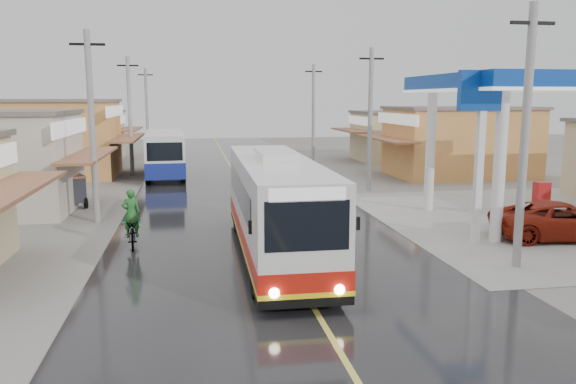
% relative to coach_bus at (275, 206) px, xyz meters
% --- Properties ---
extents(ground, '(120.00, 120.00, 0.00)m').
position_rel_coach_bus_xyz_m(ground, '(0.25, -2.58, -1.70)').
color(ground, slate).
rests_on(ground, ground).
extents(road, '(12.00, 90.00, 0.02)m').
position_rel_coach_bus_xyz_m(road, '(0.25, 12.42, -1.69)').
color(road, black).
rests_on(road, ground).
extents(centre_line, '(0.15, 90.00, 0.01)m').
position_rel_coach_bus_xyz_m(centre_line, '(0.25, 12.42, -1.68)').
color(centre_line, '#D8CC4C').
rests_on(centre_line, road).
extents(shopfronts_left, '(11.00, 44.00, 5.20)m').
position_rel_coach_bus_xyz_m(shopfronts_left, '(-12.75, 15.42, -1.70)').
color(shopfronts_left, '#C6B287').
rests_on(shopfronts_left, ground).
extents(shopfronts_right, '(11.00, 44.00, 4.80)m').
position_rel_coach_bus_xyz_m(shopfronts_right, '(15.25, 9.42, -1.70)').
color(shopfronts_right, '#BAB3A3').
rests_on(shopfronts_right, ground).
extents(utility_poles_left, '(1.60, 50.00, 8.00)m').
position_rel_coach_bus_xyz_m(utility_poles_left, '(-6.75, 13.42, -1.70)').
color(utility_poles_left, gray).
rests_on(utility_poles_left, ground).
extents(utility_poles_right, '(1.60, 36.00, 8.00)m').
position_rel_coach_bus_xyz_m(utility_poles_right, '(7.25, 12.42, -1.70)').
color(utility_poles_right, gray).
rests_on(utility_poles_right, ground).
extents(coach_bus, '(2.70, 11.32, 3.52)m').
position_rel_coach_bus_xyz_m(coach_bus, '(0.00, 0.00, 0.00)').
color(coach_bus, silver).
rests_on(coach_bus, road).
extents(second_bus, '(2.89, 9.12, 2.99)m').
position_rel_coach_bus_xyz_m(second_bus, '(-4.50, 20.30, -0.09)').
color(second_bus, silver).
rests_on(second_bus, road).
extents(jeepney, '(5.36, 3.04, 1.41)m').
position_rel_coach_bus_xyz_m(jeepney, '(10.93, 0.41, -0.99)').
color(jeepney, maroon).
rests_on(jeepney, ground).
extents(cyclist, '(0.88, 2.03, 2.13)m').
position_rel_coach_bus_xyz_m(cyclist, '(-4.83, 1.94, -1.00)').
color(cyclist, black).
rests_on(cyclist, ground).
extents(tricycle_near, '(2.03, 2.26, 1.58)m').
position_rel_coach_bus_xyz_m(tricycle_near, '(-8.63, 10.20, -0.80)').
color(tricycle_near, '#26262D').
rests_on(tricycle_near, ground).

